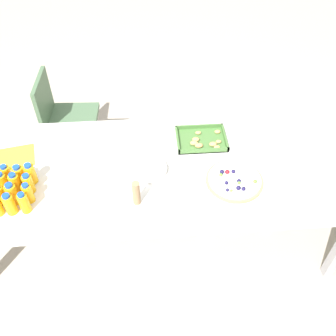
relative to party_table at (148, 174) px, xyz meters
The scene contains 20 objects.
ground_plane 0.67m from the party_table, ahead, with size 12.00×12.00×0.00m, color #B2A899.
party_table is the anchor object (origin of this frame).
chair_far_left 1.09m from the party_table, 127.65° to the left, with size 0.42×0.42×0.83m.
juice_bottle_2 0.81m from the party_table, 159.85° to the right, with size 0.06×0.06×0.14m.
juice_bottle_3 0.74m from the party_table, 158.09° to the right, with size 0.05×0.05×0.14m.
juice_bottle_5 0.86m from the party_table, 166.06° to the right, with size 0.05×0.05×0.13m.
juice_bottle_6 0.79m from the party_table, 164.55° to the right, with size 0.06×0.06×0.15m.
juice_bottle_7 0.71m from the party_table, 163.18° to the right, with size 0.05×0.05×0.14m.
juice_bottle_9 0.84m from the party_table, behind, with size 0.06×0.06×0.15m.
juice_bottle_10 0.77m from the party_table, behind, with size 0.06×0.06×0.14m.
juice_bottle_11 0.70m from the party_table, 169.23° to the right, with size 0.06×0.06×0.13m.
juice_bottle_13 0.83m from the party_table, behind, with size 0.05×0.05×0.13m.
juice_bottle_14 0.76m from the party_table, behind, with size 0.06×0.06×0.13m.
juice_bottle_15 0.69m from the party_table, behind, with size 0.06×0.06×0.14m.
fruit_pizza 0.54m from the party_table, 16.01° to the right, with size 0.34×0.34×0.05m.
snack_tray 0.43m from the party_table, 31.04° to the left, with size 0.32×0.25×0.04m.
plate_stack 0.08m from the party_table, 53.30° to the right, with size 0.19×0.19×0.04m.
napkin_stack 1.06m from the party_table, ahead, with size 0.15×0.15×0.02m, color white.
cardboard_tube 0.30m from the party_table, 104.33° to the right, with size 0.04×0.04×0.16m, color #9E7A56.
paper_folder 0.85m from the party_table, 169.86° to the left, with size 0.26×0.20×0.01m, color yellow.
Camera 1 is at (0.01, -1.63, 2.44)m, focal length 41.31 mm.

